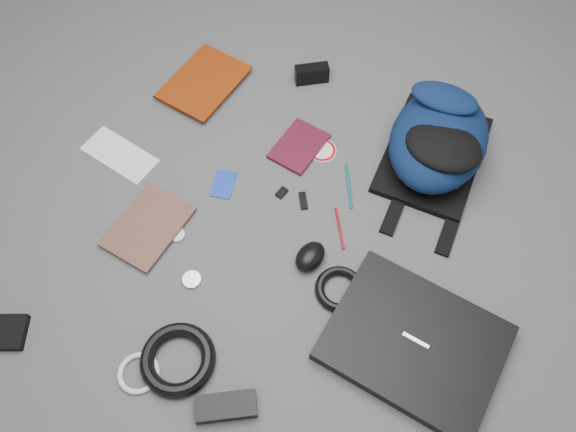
% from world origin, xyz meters
% --- Properties ---
extents(ground, '(4.00, 4.00, 0.00)m').
position_xyz_m(ground, '(0.00, 0.00, 0.00)').
color(ground, '#4F4F51').
rests_on(ground, ground).
extents(backpack, '(0.34, 0.45, 0.17)m').
position_xyz_m(backpack, '(0.35, 0.31, 0.09)').
color(backpack, '#081534').
rests_on(backpack, ground).
extents(laptop, '(0.47, 0.41, 0.04)m').
position_xyz_m(laptop, '(0.39, -0.26, 0.02)').
color(laptop, black).
rests_on(laptop, ground).
extents(textbook_red, '(0.26, 0.31, 0.03)m').
position_xyz_m(textbook_red, '(-0.48, 0.43, 0.01)').
color(textbook_red, maroon).
rests_on(textbook_red, ground).
extents(comic_book, '(0.22, 0.26, 0.02)m').
position_xyz_m(comic_book, '(-0.44, -0.10, 0.01)').
color(comic_book, '#C0580D').
rests_on(comic_book, ground).
extents(envelope, '(0.25, 0.17, 0.00)m').
position_xyz_m(envelope, '(-0.53, 0.08, 0.00)').
color(envelope, white).
rests_on(envelope, ground).
extents(dvd_case, '(0.16, 0.20, 0.01)m').
position_xyz_m(dvd_case, '(-0.03, 0.24, 0.01)').
color(dvd_case, '#3C0B19').
rests_on(dvd_case, ground).
extents(compact_camera, '(0.11, 0.08, 0.06)m').
position_xyz_m(compact_camera, '(-0.06, 0.51, 0.03)').
color(compact_camera, black).
rests_on(compact_camera, ground).
extents(sticker_disc, '(0.11, 0.11, 0.00)m').
position_xyz_m(sticker_disc, '(0.04, 0.25, 0.00)').
color(sticker_disc, white).
rests_on(sticker_disc, ground).
extents(pen_teal, '(0.05, 0.14, 0.01)m').
position_xyz_m(pen_teal, '(0.14, 0.15, 0.00)').
color(pen_teal, '#0A625A').
rests_on(pen_teal, ground).
extents(pen_red, '(0.05, 0.12, 0.01)m').
position_xyz_m(pen_red, '(0.14, 0.01, 0.00)').
color(pen_red, maroon).
rests_on(pen_red, ground).
extents(id_badge, '(0.06, 0.09, 0.00)m').
position_xyz_m(id_badge, '(-0.21, 0.06, 0.00)').
color(id_badge, '#193ABD').
rests_on(id_badge, ground).
extents(usb_black, '(0.04, 0.06, 0.01)m').
position_xyz_m(usb_black, '(0.03, 0.07, 0.00)').
color(usb_black, black).
rests_on(usb_black, ground).
extents(key_fob, '(0.03, 0.04, 0.01)m').
position_xyz_m(key_fob, '(-0.04, 0.08, 0.01)').
color(key_fob, black).
rests_on(key_fob, ground).
extents(mouse, '(0.10, 0.11, 0.05)m').
position_xyz_m(mouse, '(0.09, -0.10, 0.02)').
color(mouse, black).
rests_on(mouse, ground).
extents(headphone_left, '(0.05, 0.05, 0.01)m').
position_xyz_m(headphone_left, '(-0.28, -0.13, 0.01)').
color(headphone_left, '#BBBBBE').
rests_on(headphone_left, ground).
extents(headphone_right, '(0.06, 0.06, 0.01)m').
position_xyz_m(headphone_right, '(-0.19, -0.24, 0.01)').
color(headphone_right, silver).
rests_on(headphone_right, ground).
extents(cable_coil, '(0.16, 0.16, 0.02)m').
position_xyz_m(cable_coil, '(0.18, -0.17, 0.01)').
color(cable_coil, black).
rests_on(cable_coil, ground).
extents(power_brick, '(0.15, 0.11, 0.03)m').
position_xyz_m(power_brick, '(-0.01, -0.52, 0.02)').
color(power_brick, black).
rests_on(power_brick, ground).
extents(power_cord_coil, '(0.23, 0.23, 0.04)m').
position_xyz_m(power_cord_coil, '(-0.15, -0.44, 0.02)').
color(power_cord_coil, black).
rests_on(power_cord_coil, ground).
extents(pouch, '(0.11, 0.11, 0.02)m').
position_xyz_m(pouch, '(-0.58, -0.49, 0.01)').
color(pouch, black).
rests_on(pouch, ground).
extents(white_cable_coil, '(0.12, 0.12, 0.01)m').
position_xyz_m(white_cable_coil, '(-0.23, -0.50, 0.01)').
color(white_cable_coil, white).
rests_on(white_cable_coil, ground).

